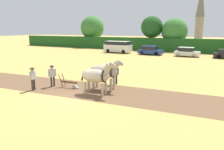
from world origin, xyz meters
TOP-DOWN VIEW (x-y plane):
  - ground_plane at (0.00, 0.00)m, footprint 240.00×240.00m
  - plowed_furrow_strip at (-3.03, 2.30)m, footprint 27.79×6.24m
  - hedgerow at (0.00, 33.53)m, footprint 78.78×1.42m
  - tree_far_left at (-20.67, 35.93)m, footprint 5.70×5.70m
  - tree_left at (-5.30, 35.20)m, footprint 4.58×4.58m
  - tree_center_left at (-0.61, 35.65)m, footprint 5.26×5.26m
  - church_spire at (0.82, 65.68)m, footprint 2.80×2.80m
  - draft_horse_lead_left at (1.26, 1.93)m, footprint 2.81×1.13m
  - draft_horse_lead_right at (1.16, 3.26)m, footprint 2.86×1.15m
  - plow at (-1.42, 2.41)m, footprint 1.66×0.49m
  - farmer_at_plow at (-2.97, 2.14)m, footprint 0.42×0.59m
  - farmer_beside_team at (1.16, 5.05)m, footprint 0.41×0.58m
  - farmer_onlooker_left at (-3.49, 0.62)m, footprint 0.43×0.66m
  - parked_van at (-9.33, 27.04)m, footprint 5.37×2.08m
  - parked_car_left at (-2.78, 26.71)m, footprint 4.32×1.96m
  - parked_car_center_left at (3.39, 27.00)m, footprint 4.03×1.90m

SIDE VIEW (x-z plane):
  - ground_plane at x=0.00m, z-range 0.00..0.00m
  - plowed_furrow_strip at x=-3.03m, z-range 0.00..0.01m
  - plow at x=-1.42m, z-range -0.24..0.88m
  - parked_car_center_left at x=3.39m, z-range -0.03..1.50m
  - parked_car_left at x=-2.78m, z-range -0.03..1.54m
  - farmer_beside_team at x=1.16m, z-range 0.13..1.75m
  - farmer_at_plow at x=-2.97m, z-range 0.14..1.83m
  - farmer_onlooker_left at x=-3.49m, z-range 0.15..1.86m
  - parked_van at x=-9.33m, z-range 0.03..2.23m
  - draft_horse_lead_left at x=1.26m, z-range 0.12..2.53m
  - hedgerow at x=0.00m, z-range 0.00..2.68m
  - draft_horse_lead_right at x=1.16m, z-range 0.19..2.58m
  - tree_center_left at x=-0.61m, z-range 0.68..7.33m
  - tree_far_left at x=-20.67m, z-range 0.94..8.54m
  - tree_left at x=-5.30m, z-range 1.26..8.42m
  - church_spire at x=0.82m, z-range 0.42..18.61m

